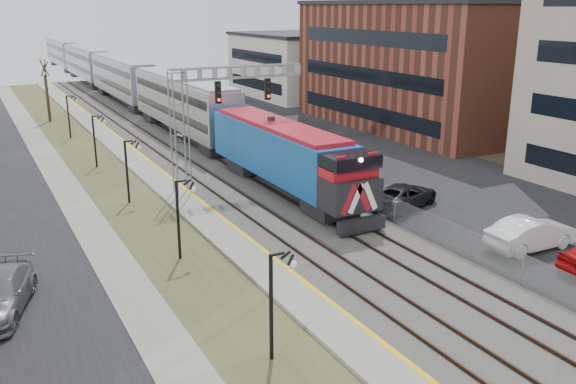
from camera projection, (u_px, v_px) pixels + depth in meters
sidewalk at (62, 182)px, 42.71m from camera, size 2.00×120.00×0.08m
grass_median at (105, 176)px, 44.06m from camera, size 4.00×120.00×0.06m
platform at (146, 170)px, 45.38m from camera, size 2.00×120.00×0.24m
ballast_bed at (209, 163)px, 47.63m from camera, size 8.00×120.00×0.20m
parking_lot at (339, 148)px, 53.03m from camera, size 16.00×120.00×0.04m
platform_edge at (158, 167)px, 45.74m from camera, size 0.24×120.00×0.01m
track_near at (185, 163)px, 46.68m from camera, size 1.58×120.00×0.15m
track_far at (227, 158)px, 48.25m from camera, size 1.58×120.00×0.15m
train at (116, 78)px, 78.91m from camera, size 3.00×108.65×5.33m
signal_gantry at (205, 108)px, 38.85m from camera, size 9.00×1.07×8.15m
lampposts at (176, 219)px, 29.37m from camera, size 0.14×62.14×4.00m
fence at (258, 148)px, 49.30m from camera, size 0.04×120.00×1.60m
buildings_east at (496, 71)px, 54.23m from camera, size 16.00×76.00×15.00m
car_lot_b at (531, 234)px, 30.71m from camera, size 5.00×1.85×1.63m
car_lot_c at (404, 196)px, 37.21m from camera, size 5.68×4.09×1.44m
car_lot_d at (343, 160)px, 45.95m from camera, size 5.34×2.85×1.47m
car_lot_e at (345, 168)px, 43.42m from camera, size 4.57×2.40×1.48m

